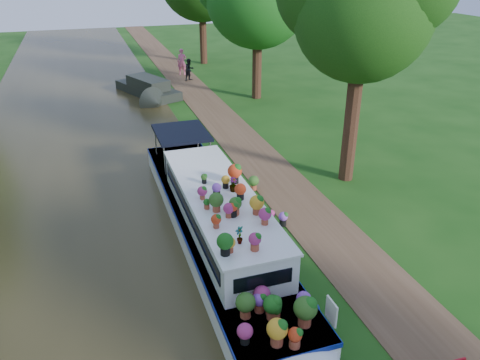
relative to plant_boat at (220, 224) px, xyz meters
name	(u,v)px	position (x,y,z in m)	size (l,w,h in m)	color
ground	(287,233)	(2.25, 0.16, -0.85)	(100.00, 100.00, 0.00)	#164210
canal_water	(90,269)	(-3.75, 0.16, -0.84)	(10.00, 100.00, 0.02)	#2E2914
towpath	(322,227)	(3.45, 0.16, -0.84)	(2.20, 100.00, 0.03)	brown
plant_boat	(220,224)	(0.00, 0.00, 0.00)	(2.29, 13.52, 2.30)	white
tree_near_overhang	(363,0)	(6.04, 3.23, 5.75)	(5.52, 5.28, 8.99)	#321A10
second_boat	(148,89)	(0.50, 17.67, -0.38)	(3.59, 6.36, 1.15)	black
pedestrian_pink	(182,62)	(3.72, 22.67, 0.10)	(0.67, 0.44, 1.85)	#D95972
pedestrian_dark	(190,70)	(3.83, 20.74, -0.07)	(0.73, 0.57, 1.50)	black
verge_plant	(233,180)	(1.65, 4.00, -0.63)	(0.41, 0.35, 0.45)	#2B6E21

